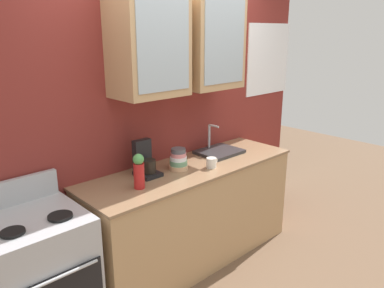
{
  "coord_description": "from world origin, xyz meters",
  "views": [
    {
      "loc": [
        -2.12,
        -2.25,
        2.04
      ],
      "look_at": [
        -0.0,
        0.0,
        1.11
      ],
      "focal_mm": 35.41,
      "sensor_mm": 36.0,
      "label": 1
    }
  ],
  "objects_px": {
    "bowl_stack": "(178,160)",
    "coffee_maker": "(145,162)",
    "sink_faucet": "(219,151)",
    "cup_near_sink": "(211,163)",
    "vase": "(139,171)",
    "stove_range": "(39,280)"
  },
  "relations": [
    {
      "from": "bowl_stack",
      "to": "coffee_maker",
      "type": "bearing_deg",
      "value": 163.99
    },
    {
      "from": "sink_faucet",
      "to": "bowl_stack",
      "type": "distance_m",
      "value": 0.58
    },
    {
      "from": "cup_near_sink",
      "to": "coffee_maker",
      "type": "relative_size",
      "value": 0.42
    },
    {
      "from": "vase",
      "to": "cup_near_sink",
      "type": "xyz_separation_m",
      "value": [
        0.71,
        -0.06,
        -0.09
      ]
    },
    {
      "from": "bowl_stack",
      "to": "vase",
      "type": "distance_m",
      "value": 0.5
    },
    {
      "from": "vase",
      "to": "stove_range",
      "type": "bearing_deg",
      "value": 174.77
    },
    {
      "from": "vase",
      "to": "cup_near_sink",
      "type": "bearing_deg",
      "value": -4.71
    },
    {
      "from": "bowl_stack",
      "to": "cup_near_sink",
      "type": "height_order",
      "value": "bowl_stack"
    },
    {
      "from": "cup_near_sink",
      "to": "bowl_stack",
      "type": "bearing_deg",
      "value": 144.19
    },
    {
      "from": "vase",
      "to": "coffee_maker",
      "type": "bearing_deg",
      "value": 43.81
    },
    {
      "from": "bowl_stack",
      "to": "cup_near_sink",
      "type": "relative_size",
      "value": 1.51
    },
    {
      "from": "stove_range",
      "to": "sink_faucet",
      "type": "relative_size",
      "value": 2.71
    },
    {
      "from": "sink_faucet",
      "to": "stove_range",
      "type": "bearing_deg",
      "value": -177.01
    },
    {
      "from": "stove_range",
      "to": "cup_near_sink",
      "type": "bearing_deg",
      "value": -4.99
    },
    {
      "from": "coffee_maker",
      "to": "cup_near_sink",
      "type": "bearing_deg",
      "value": -25.71
    },
    {
      "from": "vase",
      "to": "coffee_maker",
      "type": "distance_m",
      "value": 0.28
    },
    {
      "from": "cup_near_sink",
      "to": "sink_faucet",
      "type": "bearing_deg",
      "value": 33.75
    },
    {
      "from": "stove_range",
      "to": "coffee_maker",
      "type": "relative_size",
      "value": 3.75
    },
    {
      "from": "sink_faucet",
      "to": "cup_near_sink",
      "type": "bearing_deg",
      "value": -146.25
    },
    {
      "from": "coffee_maker",
      "to": "vase",
      "type": "bearing_deg",
      "value": -136.19
    },
    {
      "from": "stove_range",
      "to": "bowl_stack",
      "type": "xyz_separation_m",
      "value": [
        1.27,
        0.04,
        0.53
      ]
    },
    {
      "from": "sink_faucet",
      "to": "vase",
      "type": "distance_m",
      "value": 1.07
    }
  ]
}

